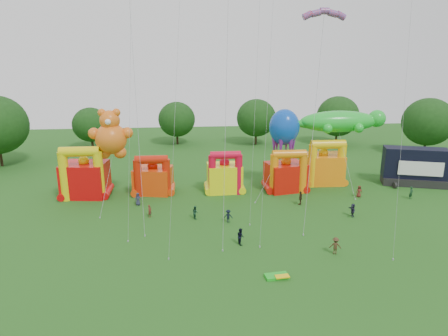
{
  "coord_description": "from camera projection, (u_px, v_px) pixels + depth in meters",
  "views": [
    {
      "loc": [
        -6.71,
        -25.39,
        18.38
      ],
      "look_at": [
        -2.45,
        18.0,
        6.01
      ],
      "focal_mm": 32.0,
      "sensor_mm": 36.0,
      "label": 1
    }
  ],
  "objects": [
    {
      "name": "spectator_7",
      "position": [
        411.0,
        193.0,
        52.68
      ],
      "size": [
        0.74,
        0.68,
        1.71
      ],
      "primitive_type": "imported",
      "rotation": [
        0.0,
        0.0,
        0.58
      ],
      "color": "#16371F",
      "rests_on": "ground"
    },
    {
      "name": "spectator_0",
      "position": [
        138.0,
        199.0,
        50.46
      ],
      "size": [
        0.91,
        0.72,
        1.64
      ],
      "primitive_type": "imported",
      "rotation": [
        0.0,
        0.0,
        0.28
      ],
      "color": "#272B41",
      "rests_on": "ground"
    },
    {
      "name": "spectator_3",
      "position": [
        228.0,
        216.0,
        45.26
      ],
      "size": [
        1.08,
        0.75,
        1.53
      ],
      "primitive_type": "imported",
      "rotation": [
        0.0,
        0.0,
        2.94
      ],
      "color": "black",
      "rests_on": "ground"
    },
    {
      "name": "diamond_kites",
      "position": [
        240.0,
        79.0,
        38.83
      ],
      "size": [
        27.68,
        15.72,
        39.16
      ],
      "color": "red",
      "rests_on": "ground"
    },
    {
      "name": "bouncy_castle_4",
      "position": [
        323.0,
        166.0,
        58.68
      ],
      "size": [
        5.7,
        4.64,
        6.83
      ],
      "color": "orange",
      "rests_on": "ground"
    },
    {
      "name": "gecko_kite",
      "position": [
        339.0,
        125.0,
        57.16
      ],
      "size": [
        15.09,
        10.21,
        10.87
      ],
      "color": "green",
      "rests_on": "ground"
    },
    {
      "name": "ground",
      "position": [
        280.0,
        309.0,
        29.96
      ],
      "size": [
        160.0,
        160.0,
        0.0
      ],
      "primitive_type": "plane",
      "color": "#205618",
      "rests_on": "ground"
    },
    {
      "name": "parafoil_kites",
      "position": [
        209.0,
        95.0,
        41.57
      ],
      "size": [
        25.22,
        15.9,
        32.97
      ],
      "color": "red",
      "rests_on": "ground"
    },
    {
      "name": "spectator_6",
      "position": [
        359.0,
        191.0,
        53.37
      ],
      "size": [
        0.84,
        0.61,
        1.6
      ],
      "primitive_type": "imported",
      "rotation": [
        0.0,
        0.0,
        6.15
      ],
      "color": "#5E231A",
      "rests_on": "ground"
    },
    {
      "name": "spectator_5",
      "position": [
        353.0,
        210.0,
        46.89
      ],
      "size": [
        0.49,
        1.5,
        1.62
      ],
      "primitive_type": "imported",
      "rotation": [
        0.0,
        0.0,
        4.7
      ],
      "color": "#25233B",
      "rests_on": "ground"
    },
    {
      "name": "bouncy_castle_1",
      "position": [
        153.0,
        178.0,
        54.59
      ],
      "size": [
        5.53,
        4.77,
        5.62
      ],
      "color": "#E03D0C",
      "rests_on": "ground"
    },
    {
      "name": "stage_trailer",
      "position": [
        414.0,
        167.0,
        58.16
      ],
      "size": [
        9.29,
        5.74,
        5.5
      ],
      "color": "black",
      "rests_on": "ground"
    },
    {
      "name": "spectator_1",
      "position": [
        150.0,
        211.0,
        46.73
      ],
      "size": [
        0.61,
        0.66,
        1.52
      ],
      "primitive_type": "imported",
      "rotation": [
        0.0,
        0.0,
        0.97
      ],
      "color": "maroon",
      "rests_on": "ground"
    },
    {
      "name": "bouncy_castle_0",
      "position": [
        85.0,
        177.0,
        53.2
      ],
      "size": [
        6.11,
        5.13,
        7.15
      ],
      "color": "red",
      "rests_on": "ground"
    },
    {
      "name": "spectator_2",
      "position": [
        195.0,
        212.0,
        46.34
      ],
      "size": [
        0.83,
        0.92,
        1.54
      ],
      "primitive_type": "imported",
      "rotation": [
        0.0,
        0.0,
        1.97
      ],
      "color": "#19402C",
      "rests_on": "ground"
    },
    {
      "name": "spectator_8",
      "position": [
        241.0,
        236.0,
        40.02
      ],
      "size": [
        0.83,
        0.96,
        1.71
      ],
      "primitive_type": "imported",
      "rotation": [
        0.0,
        0.0,
        1.81
      ],
      "color": "black",
      "rests_on": "ground"
    },
    {
      "name": "teddy_bear_kite",
      "position": [
        110.0,
        148.0,
        51.27
      ],
      "size": [
        5.72,
        9.91,
        11.9
      ],
      "color": "orange",
      "rests_on": "ground"
    },
    {
      "name": "tree_ring",
      "position": [
        265.0,
        230.0,
        28.74
      ],
      "size": [
        126.07,
        128.2,
        12.07
      ],
      "color": "#352314",
      "rests_on": "ground"
    },
    {
      "name": "folded_kite_bundle",
      "position": [
        277.0,
        276.0,
        34.14
      ],
      "size": [
        2.09,
        1.26,
        0.31
      ],
      "color": "green",
      "rests_on": "ground"
    },
    {
      "name": "spectator_9",
      "position": [
        335.0,
        246.0,
        38.04
      ],
      "size": [
        1.23,
        0.9,
        1.71
      ],
      "primitive_type": "imported",
      "rotation": [
        0.0,
        0.0,
        2.88
      ],
      "color": "#412C1A",
      "rests_on": "ground"
    },
    {
      "name": "octopus_kite",
      "position": [
        275.0,
        158.0,
        54.37
      ],
      "size": [
        7.17,
        8.31,
        11.35
      ],
      "color": "#0C44B7",
      "rests_on": "ground"
    },
    {
      "name": "spectator_4",
      "position": [
        300.0,
        198.0,
        50.61
      ],
      "size": [
        0.92,
        1.11,
        1.78
      ],
      "primitive_type": "imported",
      "rotation": [
        0.0,
        0.0,
        4.16
      ],
      "color": "#382516",
      "rests_on": "ground"
    },
    {
      "name": "bouncy_castle_3",
      "position": [
        286.0,
        174.0,
        55.66
      ],
      "size": [
        5.86,
        5.06,
        6.12
      ],
      "color": "red",
      "rests_on": "ground"
    },
    {
      "name": "bouncy_castle_2",
      "position": [
        225.0,
        176.0,
        55.09
      ],
      "size": [
        4.77,
        3.89,
        6.05
      ],
      "color": "#EEEC0C",
      "rests_on": "ground"
    }
  ]
}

